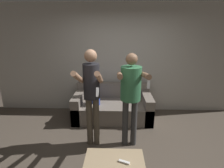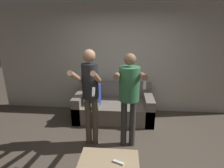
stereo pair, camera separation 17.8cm
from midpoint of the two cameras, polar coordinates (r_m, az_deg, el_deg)
The scene contains 8 objects.
ground_plane at distance 3.17m, azimuth 3.16°, elevation -23.56°, with size 14.00×14.00×0.00m, color #4C4238.
wall_back at distance 4.44m, azimuth 4.21°, elevation 7.88°, with size 6.40×0.06×2.70m.
couch at distance 4.29m, azimuth 1.80°, elevation -7.56°, with size 1.83×0.92×0.79m.
person_standing_left at distance 3.02m, azimuth -5.48°, elevation -1.66°, with size 0.40×0.74×1.77m.
person_standing_right at distance 2.99m, azimuth 7.32°, elevation -2.02°, with size 0.47×0.75×1.72m.
person_seated at distance 3.98m, azimuth -4.42°, elevation -4.22°, with size 0.27×0.51×1.14m.
coffee_table at distance 2.62m, azimuth 1.15°, elevation -24.17°, with size 0.81×0.46×0.39m.
remote_on_table at distance 2.54m, azimuth 4.31°, elevation -24.19°, with size 0.15×0.09×0.02m.
Camera 2 is at (0.12, -2.39, 2.08)m, focal length 28.00 mm.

